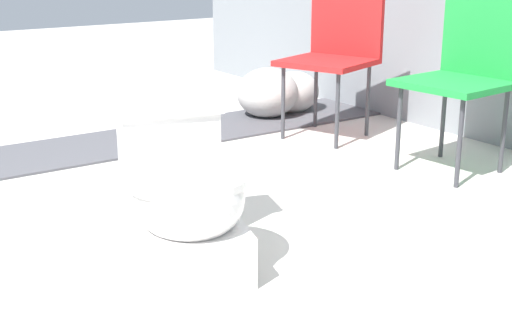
{
  "coord_description": "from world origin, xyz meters",
  "views": [
    {
      "loc": [
        2.25,
        -0.82,
        1.02
      ],
      "look_at": [
        0.25,
        0.53,
        0.3
      ],
      "focal_mm": 50.0,
      "sensor_mm": 36.0,
      "label": 1
    }
  ],
  "objects_px": {
    "folding_chair_left": "(337,43)",
    "boulder_near": "(268,93)",
    "toilet": "(182,198)",
    "folding_chair_middle": "(469,61)",
    "boulder_far": "(293,92)"
  },
  "relations": [
    {
      "from": "folding_chair_middle",
      "to": "boulder_far",
      "type": "relative_size",
      "value": 2.26
    },
    {
      "from": "folding_chair_middle",
      "to": "boulder_near",
      "type": "relative_size",
      "value": 2.05
    },
    {
      "from": "folding_chair_left",
      "to": "folding_chair_middle",
      "type": "distance_m",
      "value": 0.84
    },
    {
      "from": "folding_chair_left",
      "to": "boulder_near",
      "type": "distance_m",
      "value": 0.66
    },
    {
      "from": "toilet",
      "to": "folding_chair_middle",
      "type": "height_order",
      "value": "folding_chair_middle"
    },
    {
      "from": "boulder_near",
      "to": "boulder_far",
      "type": "bearing_deg",
      "value": 93.03
    },
    {
      "from": "toilet",
      "to": "folding_chair_middle",
      "type": "bearing_deg",
      "value": 112.83
    },
    {
      "from": "folding_chair_middle",
      "to": "folding_chair_left",
      "type": "bearing_deg",
      "value": -89.01
    },
    {
      "from": "toilet",
      "to": "boulder_far",
      "type": "bearing_deg",
      "value": 150.21
    },
    {
      "from": "toilet",
      "to": "boulder_near",
      "type": "distance_m",
      "value": 2.13
    },
    {
      "from": "folding_chair_left",
      "to": "folding_chair_middle",
      "type": "height_order",
      "value": "same"
    },
    {
      "from": "folding_chair_middle",
      "to": "boulder_far",
      "type": "distance_m",
      "value": 1.45
    },
    {
      "from": "folding_chair_left",
      "to": "boulder_near",
      "type": "bearing_deg",
      "value": -101.6
    },
    {
      "from": "toilet",
      "to": "boulder_near",
      "type": "relative_size",
      "value": 1.74
    },
    {
      "from": "toilet",
      "to": "folding_chair_middle",
      "type": "relative_size",
      "value": 0.85
    }
  ]
}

